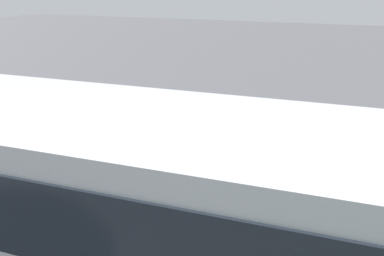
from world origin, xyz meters
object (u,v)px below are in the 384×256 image
object	(u,v)px
spectator_far_left	(317,203)
stunt_motorcycle	(130,104)
spectator_centre	(212,178)
spectator_right	(153,167)
traffic_cone	(201,127)
spectator_far_right	(117,159)
tour_bus	(172,232)
spectator_left	(256,187)

from	to	relation	value
spectator_far_left	stunt_motorcycle	xyz separation A→B (m)	(6.74, -5.26, -0.40)
spectator_centre	spectator_right	xyz separation A→B (m)	(1.29, 0.09, 0.07)
spectator_far_left	spectator_right	world-z (taller)	spectator_right
spectator_far_left	traffic_cone	xyz separation A→B (m)	(3.83, -4.69, -0.70)
spectator_far_left	spectator_far_right	xyz separation A→B (m)	(4.38, -0.37, 0.00)
spectator_centre	traffic_cone	size ratio (longest dim) A/B	2.63
stunt_motorcycle	traffic_cone	xyz separation A→B (m)	(-2.91, 0.57, -0.31)
tour_bus	spectator_centre	xyz separation A→B (m)	(0.29, -2.80, -0.67)
spectator_far_left	spectator_left	xyz separation A→B (m)	(1.17, -0.18, -0.01)
spectator_centre	traffic_cone	xyz separation A→B (m)	(1.72, -4.38, -0.67)
spectator_right	spectator_left	bearing A→B (deg)	178.72
tour_bus	stunt_motorcycle	distance (m)	9.24
traffic_cone	spectator_right	bearing A→B (deg)	95.45
tour_bus	spectator_right	bearing A→B (deg)	-59.71
spectator_left	traffic_cone	size ratio (longest dim) A/B	2.69
spectator_right	stunt_motorcycle	bearing A→B (deg)	-56.49
spectator_far_right	spectator_left	bearing A→B (deg)	176.58
spectator_right	stunt_motorcycle	world-z (taller)	spectator_right
stunt_motorcycle	tour_bus	bearing A→B (deg)	122.40
tour_bus	spectator_far_right	distance (m)	3.89
spectator_left	spectator_centre	distance (m)	0.95
spectator_far_left	spectator_right	bearing A→B (deg)	-3.79
tour_bus	spectator_far_left	xyz separation A→B (m)	(-1.82, -2.49, -0.64)
traffic_cone	spectator_far_left	bearing A→B (deg)	129.19
tour_bus	spectator_left	xyz separation A→B (m)	(-0.65, -2.66, -0.64)
stunt_motorcycle	spectator_right	bearing A→B (deg)	123.51
spectator_left	spectator_right	bearing A→B (deg)	-1.28
tour_bus	spectator_far_left	size ratio (longest dim) A/B	6.18
spectator_left	traffic_cone	distance (m)	5.29
spectator_left	spectator_right	xyz separation A→B (m)	(2.24, -0.05, 0.04)
stunt_motorcycle	spectator_centre	bearing A→B (deg)	133.06
tour_bus	spectator_far_right	size ratio (longest dim) A/B	6.13
tour_bus	spectator_left	size ratio (longest dim) A/B	6.17
spectator_left	spectator_far_right	size ratio (longest dim) A/B	0.99
spectator_right	spectator_far_right	world-z (taller)	spectator_right
spectator_centre	spectator_right	size ratio (longest dim) A/B	0.94
spectator_left	traffic_cone	bearing A→B (deg)	-59.50
spectator_far_left	spectator_left	size ratio (longest dim) A/B	1.00
spectator_left	traffic_cone	xyz separation A→B (m)	(2.66, -4.52, -0.70)
traffic_cone	tour_bus	bearing A→B (deg)	105.65
spectator_far_left	spectator_right	xyz separation A→B (m)	(3.40, -0.23, 0.04)
tour_bus	stunt_motorcycle	xyz separation A→B (m)	(4.92, -7.75, -1.03)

